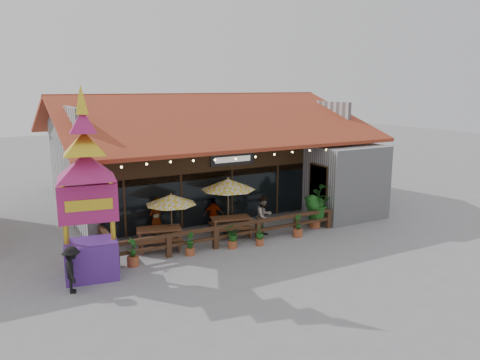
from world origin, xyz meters
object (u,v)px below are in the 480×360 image
picnic_table_left (159,235)px  thai_sign_tower (86,171)px  umbrella_left (171,200)px  pedestrian (72,270)px  umbrella_right (228,184)px  tropical_plant (315,204)px  picnic_table_right (231,223)px

picnic_table_left → thai_sign_tower: thai_sign_tower is taller
picnic_table_left → thai_sign_tower: (-3.00, -1.72, 3.14)m
umbrella_left → pedestrian: 5.26m
pedestrian → umbrella_right: bearing=-60.4°
umbrella_left → tropical_plant: bearing=-7.0°
umbrella_right → picnic_table_right: size_ratio=1.47×
picnic_table_left → picnic_table_right: bearing=0.8°
thai_sign_tower → picnic_table_right: bearing=15.7°
picnic_table_right → tropical_plant: bearing=-11.4°
thai_sign_tower → pedestrian: 3.19m
umbrella_left → picnic_table_left: (-0.57, -0.06, -1.37)m
pedestrian → picnic_table_left: bearing=-48.2°
umbrella_left → picnic_table_left: size_ratio=1.15×
thai_sign_tower → tropical_plant: size_ratio=3.55×
umbrella_right → tropical_plant: (3.98, -1.08, -1.11)m
umbrella_right → picnic_table_left: (-3.31, -0.32, -1.67)m
picnic_table_left → pedestrian: (-3.79, -2.63, 0.19)m
picnic_table_left → tropical_plant: size_ratio=1.06×
umbrella_right → picnic_table_right: bearing=-93.0°
picnic_table_left → pedestrian: size_ratio=1.38×
thai_sign_tower → picnic_table_left: bearing=29.8°
picnic_table_right → thai_sign_tower: (-6.30, -1.77, 3.16)m
picnic_table_left → picnic_table_right: (3.30, 0.05, -0.01)m
thai_sign_tower → tropical_plant: 10.66m
umbrella_left → picnic_table_left: umbrella_left is taller
umbrella_left → umbrella_right: size_ratio=0.82×
umbrella_right → pedestrian: umbrella_right is taller
pedestrian → picnic_table_right: bearing=-62.3°
tropical_plant → pedestrian: tropical_plant is taller
picnic_table_left → pedestrian: pedestrian is taller
picnic_table_left → picnic_table_right: size_ratio=1.04×
umbrella_right → tropical_plant: umbrella_right is taller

